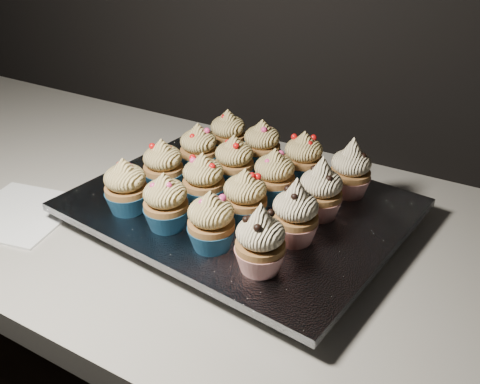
# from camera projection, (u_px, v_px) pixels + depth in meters

# --- Properties ---
(worktop) EXTENTS (2.44, 0.64, 0.04)m
(worktop) POSITION_uv_depth(u_px,v_px,m) (310.00, 257.00, 0.77)
(worktop) COLOR beige
(worktop) RESTS_ON cabinet
(napkin) EXTENTS (0.18, 0.18, 0.00)m
(napkin) POSITION_uv_depth(u_px,v_px,m) (20.00, 213.00, 0.84)
(napkin) COLOR white
(napkin) RESTS_ON worktop
(baking_tray) EXTENTS (0.47, 0.37, 0.02)m
(baking_tray) POSITION_uv_depth(u_px,v_px,m) (240.00, 214.00, 0.82)
(baking_tray) COLOR black
(baking_tray) RESTS_ON worktop
(foil_lining) EXTENTS (0.51, 0.41, 0.01)m
(foil_lining) POSITION_uv_depth(u_px,v_px,m) (240.00, 205.00, 0.81)
(foil_lining) COLOR silver
(foil_lining) RESTS_ON baking_tray
(cupcake_0) EXTENTS (0.06, 0.06, 0.08)m
(cupcake_0) POSITION_uv_depth(u_px,v_px,m) (126.00, 187.00, 0.77)
(cupcake_0) COLOR navy
(cupcake_0) RESTS_ON foil_lining
(cupcake_1) EXTENTS (0.06, 0.06, 0.08)m
(cupcake_1) POSITION_uv_depth(u_px,v_px,m) (166.00, 203.00, 0.73)
(cupcake_1) COLOR navy
(cupcake_1) RESTS_ON foil_lining
(cupcake_2) EXTENTS (0.06, 0.06, 0.08)m
(cupcake_2) POSITION_uv_depth(u_px,v_px,m) (211.00, 222.00, 0.69)
(cupcake_2) COLOR navy
(cupcake_2) RESTS_ON foil_lining
(cupcake_3) EXTENTS (0.06, 0.06, 0.10)m
(cupcake_3) POSITION_uv_depth(u_px,v_px,m) (260.00, 242.00, 0.64)
(cupcake_3) COLOR #B22418
(cupcake_3) RESTS_ON foil_lining
(cupcake_4) EXTENTS (0.06, 0.06, 0.08)m
(cupcake_4) POSITION_uv_depth(u_px,v_px,m) (163.00, 167.00, 0.82)
(cupcake_4) COLOR navy
(cupcake_4) RESTS_ON foil_lining
(cupcake_5) EXTENTS (0.06, 0.06, 0.08)m
(cupcake_5) POSITION_uv_depth(u_px,v_px,m) (204.00, 181.00, 0.78)
(cupcake_5) COLOR navy
(cupcake_5) RESTS_ON foil_lining
(cupcake_6) EXTENTS (0.06, 0.06, 0.08)m
(cupcake_6) POSITION_uv_depth(u_px,v_px,m) (245.00, 198.00, 0.74)
(cupcake_6) COLOR navy
(cupcake_6) RESTS_ON foil_lining
(cupcake_7) EXTENTS (0.06, 0.06, 0.10)m
(cupcake_7) POSITION_uv_depth(u_px,v_px,m) (295.00, 214.00, 0.70)
(cupcake_7) COLOR #B22418
(cupcake_7) RESTS_ON foil_lining
(cupcake_8) EXTENTS (0.06, 0.06, 0.08)m
(cupcake_8) POSITION_uv_depth(u_px,v_px,m) (199.00, 150.00, 0.88)
(cupcake_8) COLOR navy
(cupcake_8) RESTS_ON foil_lining
(cupcake_9) EXTENTS (0.06, 0.06, 0.08)m
(cupcake_9) POSITION_uv_depth(u_px,v_px,m) (234.00, 162.00, 0.84)
(cupcake_9) COLOR navy
(cupcake_9) RESTS_ON foil_lining
(cupcake_10) EXTENTS (0.06, 0.06, 0.08)m
(cupcake_10) POSITION_uv_depth(u_px,v_px,m) (274.00, 177.00, 0.79)
(cupcake_10) COLOR navy
(cupcake_10) RESTS_ON foil_lining
(cupcake_11) EXTENTS (0.06, 0.06, 0.10)m
(cupcake_11) POSITION_uv_depth(u_px,v_px,m) (321.00, 191.00, 0.75)
(cupcake_11) COLOR #B22418
(cupcake_11) RESTS_ON foil_lining
(cupcake_12) EXTENTS (0.06, 0.06, 0.08)m
(cupcake_12) POSITION_uv_depth(u_px,v_px,m) (228.00, 135.00, 0.93)
(cupcake_12) COLOR navy
(cupcake_12) RESTS_ON foil_lining
(cupcake_13) EXTENTS (0.06, 0.06, 0.08)m
(cupcake_13) POSITION_uv_depth(u_px,v_px,m) (262.00, 146.00, 0.89)
(cupcake_13) COLOR navy
(cupcake_13) RESTS_ON foil_lining
(cupcake_14) EXTENTS (0.06, 0.06, 0.08)m
(cupcake_14) POSITION_uv_depth(u_px,v_px,m) (303.00, 158.00, 0.85)
(cupcake_14) COLOR navy
(cupcake_14) RESTS_ON foil_lining
(cupcake_15) EXTENTS (0.06, 0.06, 0.10)m
(cupcake_15) POSITION_uv_depth(u_px,v_px,m) (350.00, 170.00, 0.81)
(cupcake_15) COLOR #B22418
(cupcake_15) RESTS_ON foil_lining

